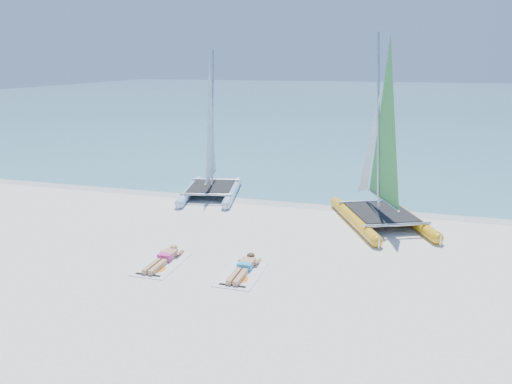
% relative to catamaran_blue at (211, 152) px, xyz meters
% --- Properties ---
extents(ground, '(140.00, 140.00, 0.00)m').
position_rel_catamaran_blue_xyz_m(ground, '(3.47, -5.65, -1.79)').
color(ground, white).
rests_on(ground, ground).
extents(sea, '(140.00, 115.00, 0.01)m').
position_rel_catamaran_blue_xyz_m(sea, '(3.47, 57.35, -1.79)').
color(sea, '#6EB7B1').
rests_on(sea, ground).
extents(wet_sand_strip, '(140.00, 1.40, 0.01)m').
position_rel_catamaran_blue_xyz_m(wet_sand_strip, '(3.47, -0.15, -1.79)').
color(wet_sand_strip, silver).
rests_on(wet_sand_strip, ground).
extents(catamaran_blue, '(2.95, 4.74, 6.01)m').
position_rel_catamaran_blue_xyz_m(catamaran_blue, '(0.00, 0.00, 0.00)').
color(catamaran_blue, silver).
rests_on(catamaran_blue, ground).
extents(catamaran_yellow, '(4.04, 5.30, 6.53)m').
position_rel_catamaran_blue_xyz_m(catamaran_yellow, '(6.71, -1.42, 0.26)').
color(catamaran_yellow, yellow).
rests_on(catamaran_yellow, ground).
extents(towel_a, '(1.00, 1.85, 0.02)m').
position_rel_catamaran_blue_xyz_m(towel_a, '(1.34, -7.19, -1.78)').
color(towel_a, white).
rests_on(towel_a, ground).
extents(sunbather_a, '(0.37, 1.73, 0.26)m').
position_rel_catamaran_blue_xyz_m(sunbather_a, '(1.34, -7.00, -1.67)').
color(sunbather_a, tan).
rests_on(sunbather_a, towel_a).
extents(towel_b, '(1.00, 1.85, 0.02)m').
position_rel_catamaran_blue_xyz_m(towel_b, '(3.64, -7.18, -1.78)').
color(towel_b, white).
rests_on(towel_b, ground).
extents(sunbather_b, '(0.37, 1.73, 0.26)m').
position_rel_catamaran_blue_xyz_m(sunbather_b, '(3.64, -6.99, -1.67)').
color(sunbather_b, tan).
rests_on(sunbather_b, towel_b).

